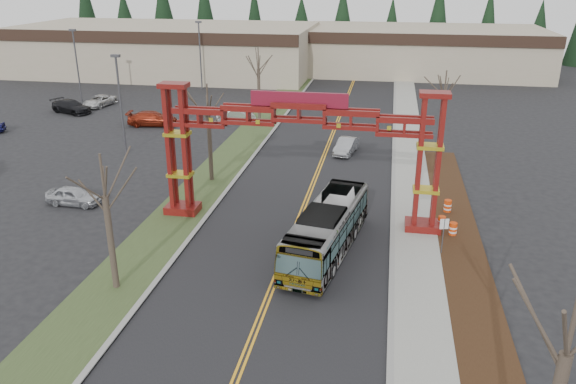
% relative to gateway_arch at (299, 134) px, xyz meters
% --- Properties ---
extents(road, '(12.00, 110.00, 0.02)m').
position_rel_gateway_arch_xyz_m(road, '(-0.00, 7.00, -5.97)').
color(road, black).
rests_on(road, ground).
extents(lane_line_left, '(0.12, 100.00, 0.01)m').
position_rel_gateway_arch_xyz_m(lane_line_left, '(-0.12, 7.00, -5.96)').
color(lane_line_left, '#F1A41C').
rests_on(lane_line_left, road).
extents(lane_line_right, '(0.12, 100.00, 0.01)m').
position_rel_gateway_arch_xyz_m(lane_line_right, '(0.12, 7.00, -5.96)').
color(lane_line_right, '#F1A41C').
rests_on(lane_line_right, road).
extents(curb_right, '(0.30, 110.00, 0.15)m').
position_rel_gateway_arch_xyz_m(curb_right, '(6.15, 7.00, -5.91)').
color(curb_right, gray).
rests_on(curb_right, ground).
extents(sidewalk_right, '(2.60, 110.00, 0.14)m').
position_rel_gateway_arch_xyz_m(sidewalk_right, '(7.60, 7.00, -5.91)').
color(sidewalk_right, gray).
rests_on(sidewalk_right, ground).
extents(landscape_strip, '(2.60, 50.00, 0.12)m').
position_rel_gateway_arch_xyz_m(landscape_strip, '(10.20, -8.00, -5.92)').
color(landscape_strip, black).
rests_on(landscape_strip, ground).
extents(grass_median, '(4.00, 110.00, 0.08)m').
position_rel_gateway_arch_xyz_m(grass_median, '(-8.00, 7.00, -5.94)').
color(grass_median, '#344422').
rests_on(grass_median, ground).
extents(curb_left, '(0.30, 110.00, 0.15)m').
position_rel_gateway_arch_xyz_m(curb_left, '(-6.15, 7.00, -5.91)').
color(curb_left, gray).
rests_on(curb_left, ground).
extents(gateway_arch, '(18.20, 1.60, 8.90)m').
position_rel_gateway_arch_xyz_m(gateway_arch, '(0.00, 0.00, 0.00)').
color(gateway_arch, '#5C0C0C').
rests_on(gateway_arch, ground).
extents(retail_building_west, '(46.00, 22.30, 7.50)m').
position_rel_gateway_arch_xyz_m(retail_building_west, '(-30.00, 53.96, -2.22)').
color(retail_building_west, tan).
rests_on(retail_building_west, ground).
extents(retail_building_east, '(38.00, 20.30, 7.00)m').
position_rel_gateway_arch_xyz_m(retail_building_east, '(10.00, 61.95, -2.47)').
color(retail_building_east, tan).
rests_on(retail_building_east, ground).
extents(conifer_treeline, '(116.10, 5.60, 13.00)m').
position_rel_gateway_arch_xyz_m(conifer_treeline, '(0.25, 74.00, 0.50)').
color(conifer_treeline, black).
rests_on(conifer_treeline, ground).
extents(transit_bus, '(4.26, 10.95, 2.98)m').
position_rel_gateway_arch_xyz_m(transit_bus, '(2.34, -4.00, -4.49)').
color(transit_bus, '#96989D').
rests_on(transit_bus, ground).
extents(silver_sedan, '(2.13, 4.36, 1.38)m').
position_rel_gateway_arch_xyz_m(silver_sedan, '(1.86, 15.47, -5.29)').
color(silver_sedan, '#A5A8AD').
rests_on(silver_sedan, ground).
extents(parked_car_near_a, '(3.92, 1.69, 1.32)m').
position_rel_gateway_arch_xyz_m(parked_car_near_a, '(-16.08, 0.00, -5.32)').
color(parked_car_near_a, '#B6B9BF').
rests_on(parked_car_near_a, ground).
extents(parked_car_mid_a, '(5.58, 2.93, 1.54)m').
position_rel_gateway_arch_xyz_m(parked_car_mid_a, '(-19.26, 21.60, -5.21)').
color(parked_car_mid_a, maroon).
rests_on(parked_car_mid_a, ground).
extents(parked_car_far_a, '(4.41, 2.98, 1.38)m').
position_rel_gateway_arch_xyz_m(parked_car_far_a, '(-11.00, 24.83, -5.29)').
color(parked_car_far_a, silver).
rests_on(parked_car_far_a, ground).
extents(parked_car_far_b, '(2.80, 4.96, 1.31)m').
position_rel_gateway_arch_xyz_m(parked_car_far_b, '(-29.39, 29.19, -5.33)').
color(parked_car_far_b, silver).
rests_on(parked_car_far_b, ground).
extents(parked_car_far_c, '(5.63, 3.85, 1.51)m').
position_rel_gateway_arch_xyz_m(parked_car_far_c, '(-30.92, 25.36, -5.23)').
color(parked_car_far_c, black).
rests_on(parked_car_far_c, ground).
extents(bare_tree_median_near, '(3.31, 3.31, 7.35)m').
position_rel_gateway_arch_xyz_m(bare_tree_median_near, '(-8.00, -9.94, -0.84)').
color(bare_tree_median_near, '#382D26').
rests_on(bare_tree_median_near, ground).
extents(bare_tree_median_mid, '(3.26, 3.26, 7.65)m').
position_rel_gateway_arch_xyz_m(bare_tree_median_mid, '(-8.00, 6.50, -0.52)').
color(bare_tree_median_mid, '#382D26').
rests_on(bare_tree_median_mid, ground).
extents(bare_tree_median_far, '(3.23, 3.23, 8.23)m').
position_rel_gateway_arch_xyz_m(bare_tree_median_far, '(-8.00, 23.33, 0.07)').
color(bare_tree_median_far, '#382D26').
rests_on(bare_tree_median_far, ground).
extents(bare_tree_right_near, '(3.37, 3.37, 8.99)m').
position_rel_gateway_arch_xyz_m(bare_tree_right_near, '(10.00, -21.16, 0.73)').
color(bare_tree_right_near, '#382D26').
rests_on(bare_tree_right_near, ground).
extents(bare_tree_right_far, '(3.26, 3.26, 7.69)m').
position_rel_gateway_arch_xyz_m(bare_tree_right_far, '(10.00, 15.60, -0.48)').
color(bare_tree_right_far, '#382D26').
rests_on(bare_tree_right_far, ground).
extents(light_pole_near, '(0.76, 0.38, 8.81)m').
position_rel_gateway_arch_xyz_m(light_pole_near, '(-17.84, 11.98, -0.89)').
color(light_pole_near, '#3F3F44').
rests_on(light_pole_near, ground).
extents(light_pole_mid, '(0.77, 0.39, 8.92)m').
position_rel_gateway_arch_xyz_m(light_pole_mid, '(-32.73, 30.91, -0.82)').
color(light_pole_mid, '#3F3F44').
rests_on(light_pole_mid, ground).
extents(light_pole_far, '(0.79, 0.40, 9.16)m').
position_rel_gateway_arch_xyz_m(light_pole_far, '(-20.56, 41.91, -0.68)').
color(light_pole_far, '#3F3F44').
rests_on(light_pole_far, ground).
extents(street_sign, '(0.51, 0.17, 2.28)m').
position_rel_gateway_arch_xyz_m(street_sign, '(8.96, -3.13, -4.35)').
color(street_sign, '#3F3F44').
rests_on(street_sign, ground).
extents(barrel_south, '(0.49, 0.49, 0.92)m').
position_rel_gateway_arch_xyz_m(barrel_south, '(9.83, -0.49, -5.52)').
color(barrel_south, red).
rests_on(barrel_south, ground).
extents(barrel_mid, '(0.49, 0.49, 0.91)m').
position_rel_gateway_arch_xyz_m(barrel_mid, '(9.20, 0.38, -5.53)').
color(barrel_mid, red).
rests_on(barrel_mid, ground).
extents(barrel_north, '(0.51, 0.51, 0.95)m').
position_rel_gateway_arch_xyz_m(barrel_north, '(9.79, 3.16, -5.51)').
color(barrel_north, red).
rests_on(barrel_north, ground).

